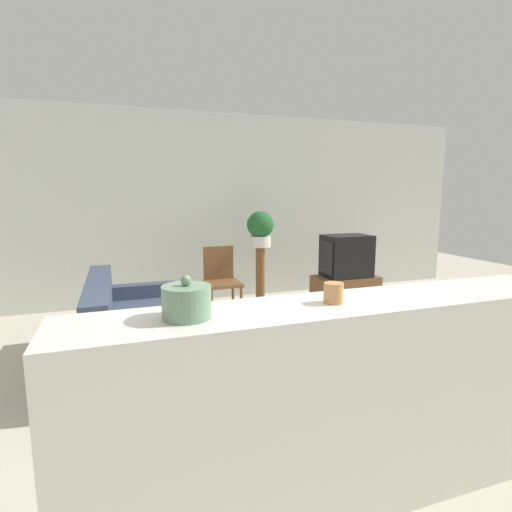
# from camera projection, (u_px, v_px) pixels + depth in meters

# --- Properties ---
(ground_plane) EXTENTS (14.00, 14.00, 0.00)m
(ground_plane) POSITION_uv_depth(u_px,v_px,m) (285.00, 423.00, 2.75)
(ground_plane) COLOR beige
(wall_back) EXTENTS (9.00, 0.06, 2.70)m
(wall_back) POSITION_uv_depth(u_px,v_px,m) (192.00, 208.00, 5.74)
(wall_back) COLOR silver
(wall_back) RESTS_ON ground_plane
(couch) EXTENTS (0.86, 1.66, 0.81)m
(couch) POSITION_uv_depth(u_px,v_px,m) (135.00, 335.00, 3.64)
(couch) COLOR #384256
(couch) RESTS_ON ground_plane
(tv_stand) EXTENTS (0.84, 0.45, 0.47)m
(tv_stand) POSITION_uv_depth(u_px,v_px,m) (345.00, 293.00, 5.35)
(tv_stand) COLOR brown
(tv_stand) RESTS_ON ground_plane
(television) EXTENTS (0.61, 0.42, 0.55)m
(television) POSITION_uv_depth(u_px,v_px,m) (346.00, 256.00, 5.27)
(television) COLOR black
(television) RESTS_ON tv_stand
(wooden_chair) EXTENTS (0.44, 0.44, 0.88)m
(wooden_chair) POSITION_uv_depth(u_px,v_px,m) (221.00, 278.00, 5.15)
(wooden_chair) COLOR brown
(wooden_chair) RESTS_ON ground_plane
(plant_stand) EXTENTS (0.13, 0.13, 0.84)m
(plant_stand) POSITION_uv_depth(u_px,v_px,m) (260.00, 277.00, 5.54)
(plant_stand) COLOR brown
(plant_stand) RESTS_ON ground_plane
(potted_plant) EXTENTS (0.37, 0.37, 0.49)m
(potted_plant) POSITION_uv_depth(u_px,v_px,m) (260.00, 228.00, 5.43)
(potted_plant) COLOR white
(potted_plant) RESTS_ON plant_stand
(foreground_counter) EXTENTS (2.68, 0.44, 1.05)m
(foreground_counter) POSITION_uv_depth(u_px,v_px,m) (341.00, 402.00, 2.02)
(foreground_counter) COLOR silver
(foreground_counter) RESTS_ON ground_plane
(decorative_bowl) EXTENTS (0.21, 0.21, 0.19)m
(decorative_bowl) POSITION_uv_depth(u_px,v_px,m) (187.00, 302.00, 1.68)
(decorative_bowl) COLOR gray
(decorative_bowl) RESTS_ON foreground_counter
(candle_jar) EXTENTS (0.09, 0.09, 0.10)m
(candle_jar) POSITION_uv_depth(u_px,v_px,m) (333.00, 293.00, 1.91)
(candle_jar) COLOR #C6844C
(candle_jar) RESTS_ON foreground_counter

